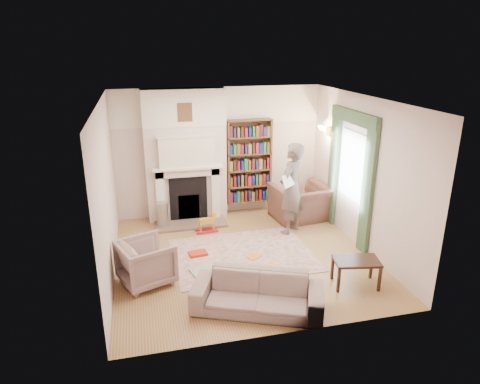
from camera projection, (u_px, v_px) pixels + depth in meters
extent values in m
plane|color=olive|center=(243.00, 256.00, 7.77)|extent=(4.50, 4.50, 0.00)
plane|color=white|center=(244.00, 100.00, 6.85)|extent=(4.50, 4.50, 0.00)
plane|color=silver|center=(219.00, 152.00, 9.37)|extent=(4.50, 0.00, 4.50)
plane|color=silver|center=(287.00, 238.00, 5.24)|extent=(4.50, 0.00, 4.50)
plane|color=silver|center=(107.00, 193.00, 6.81)|extent=(0.00, 4.50, 4.50)
plane|color=silver|center=(363.00, 174.00, 7.80)|extent=(0.00, 4.50, 4.50)
cube|color=silver|center=(186.00, 156.00, 9.05)|extent=(1.70, 0.35, 2.80)
cube|color=silver|center=(188.00, 168.00, 8.85)|extent=(1.47, 0.24, 0.05)
cube|color=black|center=(188.00, 199.00, 9.17)|extent=(0.80, 0.06, 0.96)
cube|color=silver|center=(187.00, 152.00, 8.75)|extent=(1.15, 0.18, 0.62)
cube|color=brown|center=(249.00, 162.00, 9.47)|extent=(1.00, 0.24, 1.85)
cube|color=silver|center=(352.00, 166.00, 8.15)|extent=(0.02, 0.90, 1.30)
cube|color=#324D35|center=(368.00, 190.00, 7.58)|extent=(0.07, 0.32, 2.40)
cube|color=#324D35|center=(334.00, 169.00, 8.86)|extent=(0.07, 0.32, 2.40)
cube|color=#324D35|center=(354.00, 117.00, 7.83)|extent=(0.09, 1.70, 0.24)
cube|color=beige|center=(242.00, 255.00, 7.80)|extent=(2.56, 2.00, 0.01)
imported|color=#462C25|center=(301.00, 203.00, 9.30)|extent=(1.30, 1.17, 0.76)
imported|color=#A69789|center=(146.00, 262.00, 6.80)|extent=(1.02, 1.01, 0.72)
imported|color=#AA9B8D|center=(258.00, 293.00, 6.13)|extent=(2.00, 1.39, 0.55)
imported|color=#5C504A|center=(291.00, 189.00, 8.46)|extent=(0.80, 0.78, 1.86)
cube|color=white|center=(288.00, 180.00, 8.17)|extent=(0.33, 0.31, 0.24)
cylinder|color=#97999E|center=(163.00, 215.00, 8.90)|extent=(0.30, 0.30, 0.55)
cube|color=#E9EB53|center=(201.00, 271.00, 7.20)|extent=(0.39, 0.39, 0.03)
cube|color=#AF2C14|center=(198.00, 253.00, 7.78)|extent=(0.35, 0.26, 0.05)
cube|color=red|center=(254.00, 257.00, 7.71)|extent=(0.30, 0.29, 0.02)
cube|color=red|center=(250.00, 268.00, 7.33)|extent=(0.30, 0.28, 0.02)
cube|color=red|center=(271.00, 267.00, 7.36)|extent=(0.25, 0.20, 0.02)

